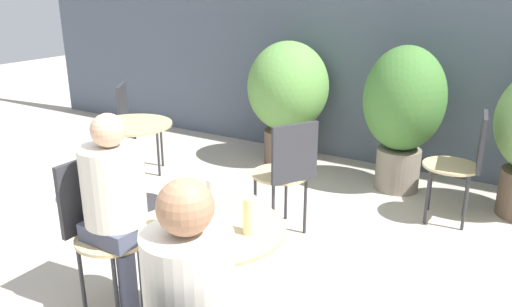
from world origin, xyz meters
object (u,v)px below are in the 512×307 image
Objects in this scene: beer_glass_1 at (250,216)px; seated_person_0 at (117,199)px; bistro_chair_2 at (134,119)px; bistro_chair_4 at (287,167)px; potted_plant_1 at (403,107)px; beer_glass_0 at (197,231)px; beer_glass_2 at (213,194)px; potted_plant_0 at (288,94)px; cafe_table_far at (133,147)px; bistro_chair_3 at (466,157)px; beer_glass_3 at (172,210)px; bistro_chair_0 at (100,220)px; cafe_table_near at (214,262)px.

seated_person_0 is at bearing -178.55° from beer_glass_1.
bistro_chair_4 is at bearing -136.89° from bistro_chair_2.
potted_plant_1 reaches higher than bistro_chair_4.
beer_glass_2 is at bearing 114.51° from beer_glass_0.
potted_plant_0 reaches higher than beer_glass_2.
bistro_chair_3 reaches higher than cafe_table_far.
bistro_chair_2 is 4.99× the size of beer_glass_3.
bistro_chair_0 is 1.00× the size of bistro_chair_3.
bistro_chair_0 reaches higher than cafe_table_near.
beer_glass_1 is at bearing 57.50° from beer_glass_0.
bistro_chair_4 is 1.39m from beer_glass_1.
bistro_chair_4 is 1.65m from potted_plant_0.
cafe_table_far is 0.80× the size of bistro_chair_4.
beer_glass_1 is 0.14× the size of potted_plant_0.
beer_glass_1 is at bearing -23.12° from bistro_chair_3.
cafe_table_far is 2.38m from potted_plant_1.
potted_plant_1 is (0.29, 2.50, -0.03)m from beer_glass_2.
potted_plant_1 reaches higher than seated_person_0.
bistro_chair_0 is 2.72m from bistro_chair_3.
seated_person_0 is 0.51m from beer_glass_3.
cafe_table_near is 0.33m from beer_glass_0.
cafe_table_far is 0.80× the size of bistro_chair_0.
bistro_chair_0 is 1.02m from beer_glass_1.
potted_plant_0 is at bearing 69.21° from cafe_table_far.
beer_glass_0 is at bearing 43.59° from bistro_chair_4.
potted_plant_0 reaches higher than bistro_chair_3.
potted_plant_0 reaches higher than beer_glass_1.
bistro_chair_0 is 2.82m from potted_plant_1.
cafe_table_far is at bearing 144.95° from cafe_table_near.
potted_plant_0 is at bearing 114.02° from beer_glass_1.
beer_glass_0 is at bearing -69.90° from potted_plant_0.
bistro_chair_2 is 3.04m from bistro_chair_3.
beer_glass_0 is 0.26m from beer_glass_1.
beer_glass_1 reaches higher than beer_glass_0.
bistro_chair_2 and bistro_chair_3 have the same top height.
bistro_chair_2 is 5.35× the size of beer_glass_2.
bistro_chair_3 is at bearing -34.74° from bistro_chair_0.
bistro_chair_0 is 1.00× the size of bistro_chair_4.
seated_person_0 reaches higher than bistro_chair_2.
bistro_chair_3 is 2.53m from beer_glass_0.
potted_plant_1 is (0.46, 1.34, 0.23)m from bistro_chair_4.
potted_plant_0 is at bearing 106.95° from beer_glass_3.
cafe_table_near is 0.80m from bistro_chair_0.
seated_person_0 is 2.77m from potted_plant_1.
potted_plant_1 is at bearing -5.72° from potted_plant_0.
beer_glass_3 is (0.64, -0.12, 0.27)m from bistro_chair_0.
beer_glass_0 is 0.82× the size of beer_glass_3.
beer_glass_3 is at bearing -73.05° from potted_plant_0.
beer_glass_2 is (-0.15, 0.34, 0.01)m from beer_glass_0.
cafe_table_near is 2.81m from bistro_chair_2.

